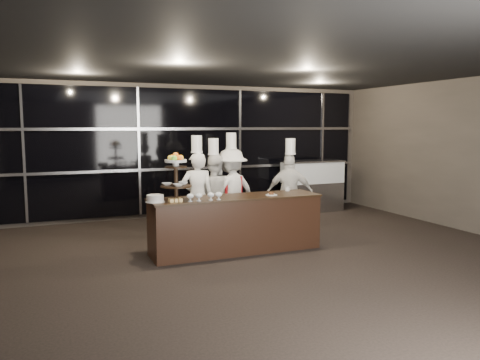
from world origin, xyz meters
name	(u,v)px	position (x,y,z in m)	size (l,w,h in m)	color
room	(299,169)	(0.00, 0.00, 1.50)	(10.00, 10.00, 10.00)	black
window_wall	(191,151)	(0.00, 4.94, 1.50)	(8.60, 0.10, 2.80)	black
buffet_counter	(236,224)	(-0.25, 1.61, 0.47)	(2.84, 0.74, 0.92)	black
display_stand	(176,173)	(-1.25, 1.61, 1.34)	(0.48, 0.48, 0.74)	black
compotes	(205,195)	(-0.86, 1.39, 1.00)	(0.57, 0.11, 0.12)	silver
layer_cake	(155,199)	(-1.59, 1.56, 0.97)	(0.30, 0.30, 0.11)	white
pastry_squares	(175,200)	(-1.31, 1.44, 0.95)	(0.20, 0.13, 0.05)	#FAD07A
small_plate	(271,194)	(0.35, 1.51, 0.94)	(0.20, 0.20, 0.05)	white
chef_cup	(287,189)	(0.84, 1.86, 0.96)	(0.08, 0.08, 0.07)	white
display_case	(312,183)	(2.85, 4.30, 0.69)	(1.45, 0.63, 1.24)	#A5A5AA
chef_a	(197,195)	(-0.61, 2.56, 0.83)	(0.65, 0.49, 1.90)	white
chef_b	(214,195)	(-0.22, 2.78, 0.79)	(0.93, 0.86, 1.84)	white
chef_c	(231,191)	(0.14, 2.79, 0.83)	(1.18, 0.86, 1.94)	white
chef_d	(290,192)	(1.25, 2.50, 0.79)	(0.97, 0.73, 1.83)	white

